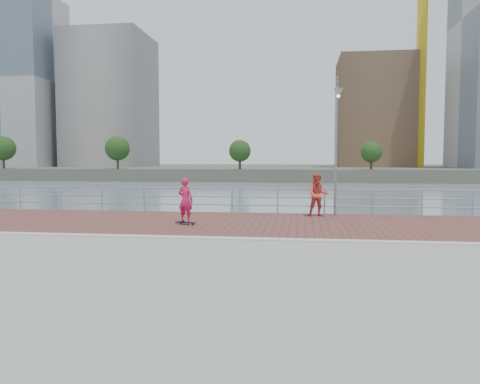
# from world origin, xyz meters

# --- Properties ---
(water) EXTENTS (400.00, 400.00, 0.00)m
(water) POSITION_xyz_m (0.00, 0.00, -2.00)
(water) COLOR slate
(water) RESTS_ON ground
(seawall) EXTENTS (40.00, 24.00, 2.00)m
(seawall) POSITION_xyz_m (0.00, -5.00, -1.00)
(seawall) COLOR gray
(seawall) RESTS_ON ground
(brick_lane) EXTENTS (40.00, 6.80, 0.02)m
(brick_lane) POSITION_xyz_m (0.00, 3.60, 0.01)
(brick_lane) COLOR brown
(brick_lane) RESTS_ON seawall
(curb) EXTENTS (40.00, 0.40, 0.06)m
(curb) POSITION_xyz_m (0.00, 0.00, 0.03)
(curb) COLOR #B7B5AD
(curb) RESTS_ON seawall
(concrete_lane) EXTENTS (40.00, 16.80, 0.02)m
(concrete_lane) POSITION_xyz_m (0.00, -8.60, 0.01)
(concrete_lane) COLOR #9E9E9B
(concrete_lane) RESTS_ON seawall
(far_shore) EXTENTS (320.00, 95.00, 2.50)m
(far_shore) POSITION_xyz_m (0.00, 122.50, -0.75)
(far_shore) COLOR #4C5142
(far_shore) RESTS_ON ground
(guardrail) EXTENTS (39.06, 0.06, 1.13)m
(guardrail) POSITION_xyz_m (0.00, 7.00, 0.69)
(guardrail) COLOR #8C9EA8
(guardrail) RESTS_ON brick_lane
(street_lamp) EXTENTS (0.40, 1.17, 5.53)m
(street_lamp) POSITION_xyz_m (3.51, 6.10, 3.93)
(street_lamp) COLOR gray
(street_lamp) RESTS_ON brick_lane
(skateboard) EXTENTS (0.82, 0.45, 0.09)m
(skateboard) POSITION_xyz_m (-2.13, 2.89, 0.09)
(skateboard) COLOR black
(skateboard) RESTS_ON brick_lane
(skateboarder) EXTENTS (0.69, 0.56, 1.64)m
(skateboarder) POSITION_xyz_m (-2.13, 2.89, 0.92)
(skateboarder) COLOR #D11B52
(skateboarder) RESTS_ON skateboard
(bystander) EXTENTS (0.90, 0.71, 1.82)m
(bystander) POSITION_xyz_m (2.76, 6.05, 0.93)
(bystander) COLOR #DB4D40
(bystander) RESTS_ON brick_lane
(tower_crane) EXTENTS (47.00, 2.00, 50.70)m
(tower_crane) POSITION_xyz_m (27.36, 104.00, 33.50)
(tower_crane) COLOR gold
(tower_crane) RESTS_ON far_shore
(skyline) EXTENTS (233.00, 41.00, 66.15)m
(skyline) POSITION_xyz_m (25.83, 103.71, 24.02)
(skyline) COLOR #ADA38E
(skyline) RESTS_ON far_shore
(shoreline_trees) EXTENTS (110.12, 5.17, 6.89)m
(shoreline_trees) POSITION_xyz_m (-10.70, 77.00, 4.50)
(shoreline_trees) COLOR #473323
(shoreline_trees) RESTS_ON far_shore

